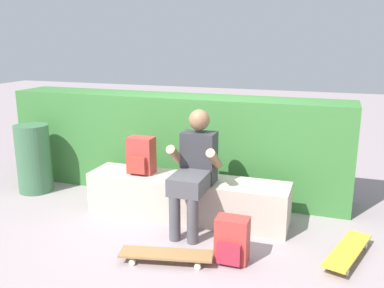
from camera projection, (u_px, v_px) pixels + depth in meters
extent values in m
plane|color=gray|center=(175.00, 230.00, 4.20)|extent=(24.00, 24.00, 0.00)
cube|color=#BAAB9B|center=(187.00, 198.00, 4.46)|extent=(2.16, 0.47, 0.45)
cube|color=#333338|center=(199.00, 157.00, 4.23)|extent=(0.34, 0.22, 0.52)
sphere|color=#8C6647|center=(199.00, 120.00, 4.13)|extent=(0.21, 0.21, 0.21)
cube|color=#4C4C51|center=(189.00, 183.00, 3.98)|extent=(0.32, 0.40, 0.17)
cylinder|color=#4C4C51|center=(175.00, 218.00, 3.95)|extent=(0.11, 0.11, 0.45)
cylinder|color=#4C4C51|center=(193.00, 221.00, 3.89)|extent=(0.11, 0.11, 0.45)
cylinder|color=#8C6647|center=(176.00, 155.00, 4.15)|extent=(0.09, 0.33, 0.27)
cylinder|color=#8C6647|center=(214.00, 159.00, 4.02)|extent=(0.09, 0.33, 0.27)
cube|color=olive|center=(166.00, 254.00, 3.58)|extent=(0.82, 0.37, 0.02)
cylinder|color=silver|center=(199.00, 257.00, 3.63)|extent=(0.06, 0.04, 0.05)
cylinder|color=silver|center=(198.00, 266.00, 3.49)|extent=(0.06, 0.04, 0.05)
cylinder|color=silver|center=(136.00, 253.00, 3.70)|extent=(0.06, 0.04, 0.05)
cylinder|color=silver|center=(132.00, 262.00, 3.55)|extent=(0.06, 0.04, 0.05)
cube|color=gold|center=(348.00, 250.00, 3.64)|extent=(0.43, 0.82, 0.02)
cylinder|color=silver|center=(348.00, 241.00, 3.92)|extent=(0.05, 0.06, 0.05)
cylinder|color=silver|center=(365.00, 246.00, 3.83)|extent=(0.05, 0.06, 0.05)
cylinder|color=silver|center=(328.00, 267.00, 3.48)|extent=(0.05, 0.06, 0.05)
cylinder|color=silver|center=(346.00, 272.00, 3.40)|extent=(0.05, 0.06, 0.05)
cube|color=#B23833|center=(141.00, 155.00, 4.52)|extent=(0.28, 0.18, 0.40)
cube|color=#AE362B|center=(137.00, 165.00, 4.43)|extent=(0.20, 0.05, 0.18)
cube|color=#B23833|center=(232.00, 239.00, 3.58)|extent=(0.28, 0.18, 0.40)
cube|color=#A52436|center=(229.00, 254.00, 3.50)|extent=(0.20, 0.05, 0.18)
cube|color=#397435|center=(174.00, 143.00, 5.22)|extent=(4.24, 0.58, 1.20)
cylinder|color=#3D6B47|center=(34.00, 158.00, 5.19)|extent=(0.41, 0.41, 0.85)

